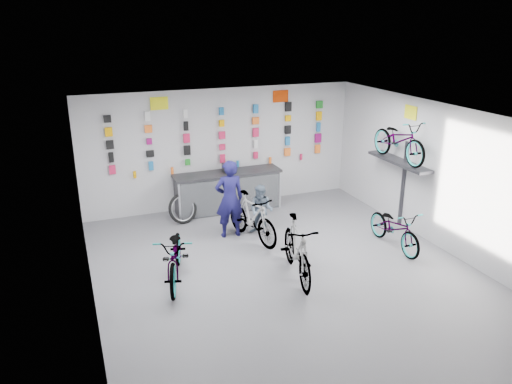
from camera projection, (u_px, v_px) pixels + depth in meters
name	position (u px, v px, depth m)	size (l,w,h in m)	color
floor	(286.00, 273.00, 9.54)	(8.00, 8.00, 0.00)	#56565B
ceiling	(290.00, 117.00, 8.55)	(8.00, 8.00, 0.00)	white
wall_back	(221.00, 148.00, 12.56)	(7.00, 7.00, 0.00)	silver
wall_front	(439.00, 315.00, 5.52)	(7.00, 7.00, 0.00)	silver
wall_left	(86.00, 227.00, 7.84)	(8.00, 8.00, 0.00)	silver
wall_right	(443.00, 178.00, 10.24)	(8.00, 8.00, 0.00)	silver
counter	(228.00, 192.00, 12.49)	(2.70, 0.66, 1.00)	black
merch_wall	(226.00, 137.00, 12.43)	(5.57, 0.08, 1.57)	#CB1D4A
wall_bracket	(400.00, 165.00, 11.25)	(0.39, 1.90, 2.00)	#333338
sign_left	(159.00, 103.00, 11.62)	(0.42, 0.02, 0.30)	yellow
sign_right	(281.00, 96.00, 12.69)	(0.42, 0.02, 0.30)	#CF3605
sign_side	(411.00, 112.00, 10.91)	(0.02, 0.40, 0.30)	yellow
bike_left	(176.00, 256.00, 9.10)	(0.67, 1.92, 1.01)	gray
bike_center	(297.00, 249.00, 9.19)	(0.54, 1.91, 1.15)	gray
bike_right	(395.00, 228.00, 10.46)	(0.59, 1.70, 0.89)	gray
bike_service	(252.00, 217.00, 10.77)	(0.50, 1.76, 1.06)	gray
bike_wall	(399.00, 140.00, 11.03)	(0.63, 1.80, 0.95)	gray
clerk	(230.00, 199.00, 10.87)	(0.64, 0.42, 1.75)	#131144
customer	(261.00, 210.00, 11.06)	(0.56, 0.43, 1.15)	slate
spare_wheel	(183.00, 209.00, 11.78)	(0.78, 0.49, 0.71)	black
register	(229.00, 168.00, 12.31)	(0.28, 0.30, 0.22)	black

